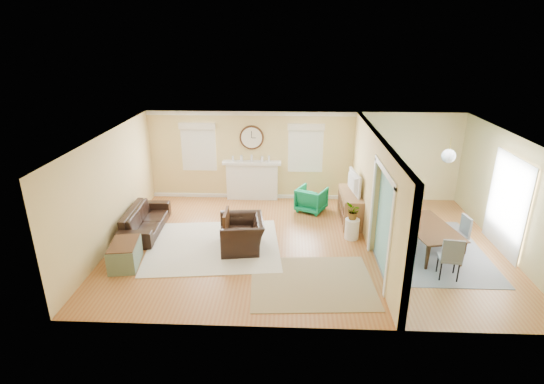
% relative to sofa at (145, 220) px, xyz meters
% --- Properties ---
extents(floor, '(9.00, 9.00, 0.00)m').
position_rel_sofa_xyz_m(floor, '(3.97, -0.57, -0.30)').
color(floor, '#A0582B').
rests_on(floor, ground).
extents(wall_back, '(9.00, 0.02, 2.60)m').
position_rel_sofa_xyz_m(wall_back, '(3.97, 2.43, 1.00)').
color(wall_back, '#D3BD7A').
rests_on(wall_back, ground).
extents(wall_front, '(9.00, 0.02, 2.60)m').
position_rel_sofa_xyz_m(wall_front, '(3.97, -3.57, 1.00)').
color(wall_front, '#D3BD7A').
rests_on(wall_front, ground).
extents(wall_left, '(0.02, 6.00, 2.60)m').
position_rel_sofa_xyz_m(wall_left, '(-0.53, -0.57, 1.00)').
color(wall_left, '#D3BD7A').
rests_on(wall_left, ground).
extents(wall_right, '(0.02, 6.00, 2.60)m').
position_rel_sofa_xyz_m(wall_right, '(8.47, -0.57, 1.00)').
color(wall_right, '#D3BD7A').
rests_on(wall_right, ground).
extents(ceiling, '(9.00, 6.00, 0.02)m').
position_rel_sofa_xyz_m(ceiling, '(3.97, -0.57, 2.30)').
color(ceiling, white).
rests_on(ceiling, wall_back).
extents(partition, '(0.17, 6.00, 2.60)m').
position_rel_sofa_xyz_m(partition, '(5.48, -0.29, 1.06)').
color(partition, '#D3BD7A').
rests_on(partition, ground).
extents(fireplace, '(1.70, 0.30, 1.17)m').
position_rel_sofa_xyz_m(fireplace, '(2.47, 2.31, 0.30)').
color(fireplace, white).
rests_on(fireplace, ground).
extents(wall_clock, '(0.70, 0.07, 0.70)m').
position_rel_sofa_xyz_m(wall_clock, '(2.47, 2.40, 1.55)').
color(wall_clock, '#492C13').
rests_on(wall_clock, wall_back).
extents(window_left, '(1.05, 0.13, 1.42)m').
position_rel_sofa_xyz_m(window_left, '(0.92, 2.39, 1.36)').
color(window_left, white).
rests_on(window_left, wall_back).
extents(window_right, '(1.05, 0.13, 1.42)m').
position_rel_sofa_xyz_m(window_right, '(4.02, 2.39, 1.36)').
color(window_right, white).
rests_on(window_right, wall_back).
extents(french_doors, '(0.06, 1.70, 2.20)m').
position_rel_sofa_xyz_m(french_doors, '(8.43, -0.57, 0.80)').
color(french_doors, white).
rests_on(french_doors, ground).
extents(pendant, '(0.30, 0.30, 0.55)m').
position_rel_sofa_xyz_m(pendant, '(6.97, -0.57, 1.90)').
color(pendant, gold).
rests_on(pendant, ceiling).
extents(rug_cream, '(3.29, 2.94, 0.02)m').
position_rel_sofa_xyz_m(rug_cream, '(1.83, -0.73, -0.29)').
color(rug_cream, beige).
rests_on(rug_cream, floor).
extents(rug_jute, '(2.54, 2.13, 0.01)m').
position_rel_sofa_xyz_m(rug_jute, '(4.06, -2.17, -0.29)').
color(rug_jute, tan).
rests_on(rug_jute, floor).
extents(rug_grey, '(2.49, 3.11, 0.01)m').
position_rel_sofa_xyz_m(rug_grey, '(6.75, -0.71, -0.29)').
color(rug_grey, slate).
rests_on(rug_grey, floor).
extents(sofa, '(0.90, 2.09, 0.60)m').
position_rel_sofa_xyz_m(sofa, '(0.00, 0.00, 0.00)').
color(sofa, black).
rests_on(sofa, floor).
extents(eames_chair, '(1.13, 1.25, 0.73)m').
position_rel_sofa_xyz_m(eames_chair, '(2.51, -0.79, 0.06)').
color(eames_chair, black).
rests_on(eames_chair, floor).
extents(green_chair, '(0.98, 0.99, 0.68)m').
position_rel_sofa_xyz_m(green_chair, '(4.19, 1.48, 0.04)').
color(green_chair, '#147341').
rests_on(green_chair, floor).
extents(trunk, '(0.69, 0.98, 0.53)m').
position_rel_sofa_xyz_m(trunk, '(0.10, -1.66, -0.04)').
color(trunk, slate).
rests_on(trunk, floor).
extents(credenza, '(0.49, 1.44, 0.80)m').
position_rel_sofa_xyz_m(credenza, '(5.17, 0.82, 0.10)').
color(credenza, '#8D6245').
rests_on(credenza, floor).
extents(tv, '(0.25, 0.98, 0.56)m').
position_rel_sofa_xyz_m(tv, '(5.15, 0.82, 0.78)').
color(tv, black).
rests_on(tv, credenza).
extents(garden_stool, '(0.34, 0.34, 0.50)m').
position_rel_sofa_xyz_m(garden_stool, '(5.09, -0.19, -0.05)').
color(garden_stool, white).
rests_on(garden_stool, floor).
extents(potted_plant, '(0.37, 0.42, 0.42)m').
position_rel_sofa_xyz_m(potted_plant, '(5.09, -0.19, 0.41)').
color(potted_plant, '#337F33').
rests_on(potted_plant, garden_stool).
extents(dining_table, '(1.29, 1.89, 0.61)m').
position_rel_sofa_xyz_m(dining_table, '(6.75, -0.71, 0.01)').
color(dining_table, '#492C13').
rests_on(dining_table, floor).
extents(dining_chair_n, '(0.51, 0.51, 1.01)m').
position_rel_sofa_xyz_m(dining_chair_n, '(6.67, 0.41, 0.29)').
color(dining_chair_n, slate).
rests_on(dining_chair_n, floor).
extents(dining_chair_s, '(0.46, 0.46, 0.93)m').
position_rel_sofa_xyz_m(dining_chair_s, '(6.81, -1.85, 0.24)').
color(dining_chair_s, slate).
rests_on(dining_chair_s, floor).
extents(dining_chair_w, '(0.45, 0.45, 0.87)m').
position_rel_sofa_xyz_m(dining_chair_w, '(6.05, -0.70, 0.21)').
color(dining_chair_w, white).
rests_on(dining_chair_w, floor).
extents(dining_chair_e, '(0.44, 0.44, 0.86)m').
position_rel_sofa_xyz_m(dining_chair_e, '(7.37, -0.74, 0.20)').
color(dining_chair_e, slate).
rests_on(dining_chair_e, floor).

